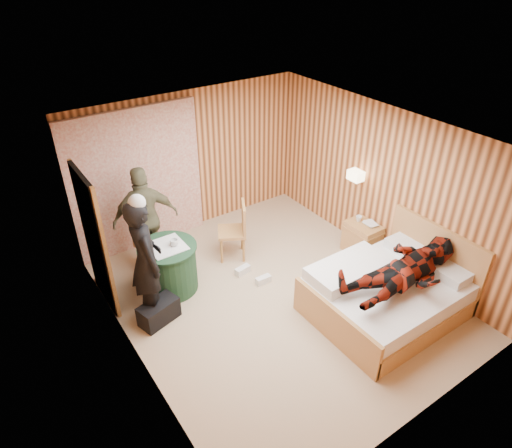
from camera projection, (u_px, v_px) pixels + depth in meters
floor at (275, 297)px, 6.79m from camera, size 4.20×5.00×0.01m
ceiling at (279, 138)px, 5.46m from camera, size 4.20×5.00×0.01m
wall_back at (190, 163)px, 7.87m from camera, size 4.20×0.02×2.50m
wall_left at (127, 283)px, 5.12m from camera, size 0.02×5.00×2.50m
wall_right at (384, 186)px, 7.13m from camera, size 0.02×5.00×2.50m
curtain at (137, 181)px, 7.37m from camera, size 2.20×0.08×2.40m
doorway at (94, 241)px, 6.24m from camera, size 0.06×0.90×2.05m
wall_lamp at (356, 175)px, 7.33m from camera, size 0.26×0.24×0.16m
bed at (386, 293)px, 6.39m from camera, size 2.01×1.58×1.09m
nightstand at (362, 238)px, 7.60m from camera, size 0.43×0.58×0.56m
round_table at (169, 267)px, 6.78m from camera, size 0.87×0.87×0.77m
chair_far at (148, 238)px, 7.16m from camera, size 0.52×0.52×0.93m
chair_near at (237, 227)px, 7.38m from camera, size 0.60×0.60×0.98m
duffel_bag at (159, 312)px, 6.29m from camera, size 0.61×0.43×0.31m
sneaker_left at (243, 270)px, 7.25m from camera, size 0.27×0.14×0.12m
sneaker_right at (263, 280)px, 7.05m from camera, size 0.25×0.11×0.11m
woman_standing at (146, 261)px, 6.04m from camera, size 0.49×0.70×1.82m
man_at_table at (146, 219)px, 7.03m from camera, size 1.07×0.60×1.72m
man_on_bed at (409, 263)px, 5.89m from camera, size 0.86×0.67×1.77m
book_lower at (366, 225)px, 7.42m from camera, size 0.18×0.23×0.02m
book_upper at (367, 224)px, 7.41m from camera, size 0.22×0.26×0.02m
cup_nightstand at (359, 219)px, 7.53m from camera, size 0.11×0.11×0.09m
cup_table at (174, 242)px, 6.56m from camera, size 0.16×0.16×0.10m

